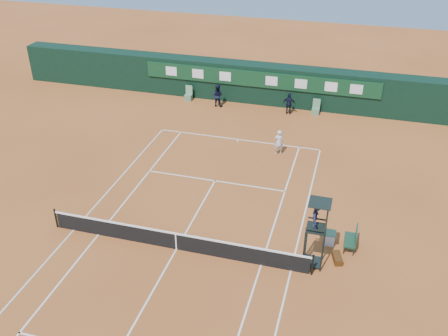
# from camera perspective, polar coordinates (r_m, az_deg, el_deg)

# --- Properties ---
(ground) EXTENTS (90.00, 90.00, 0.00)m
(ground) POSITION_cam_1_polar(r_m,az_deg,el_deg) (24.14, -5.45, -9.22)
(ground) COLOR #B15C29
(ground) RESTS_ON ground
(court_lines) EXTENTS (11.05, 23.85, 0.01)m
(court_lines) POSITION_cam_1_polar(r_m,az_deg,el_deg) (24.14, -5.45, -9.21)
(court_lines) COLOR silver
(court_lines) RESTS_ON ground
(tennis_net) EXTENTS (12.90, 0.10, 1.10)m
(tennis_net) POSITION_cam_1_polar(r_m,az_deg,el_deg) (23.82, -5.51, -8.27)
(tennis_net) COLOR black
(tennis_net) RESTS_ON ground
(back_wall) EXTENTS (40.00, 1.65, 3.00)m
(back_wall) POSITION_cam_1_polar(r_m,az_deg,el_deg) (39.17, 4.20, 9.64)
(back_wall) COLOR black
(back_wall) RESTS_ON ground
(linesman_chair_left) EXTENTS (0.55, 0.50, 1.15)m
(linesman_chair_left) POSITION_cam_1_polar(r_m,az_deg,el_deg) (39.87, -4.08, 8.19)
(linesman_chair_left) COLOR #54805E
(linesman_chair_left) RESTS_ON ground
(linesman_chair_right) EXTENTS (0.55, 0.50, 1.15)m
(linesman_chair_right) POSITION_cam_1_polar(r_m,az_deg,el_deg) (37.89, 10.44, 6.52)
(linesman_chair_right) COLOR #54805A
(linesman_chair_right) RESTS_ON ground
(umpire_chair) EXTENTS (0.96, 0.95, 3.42)m
(umpire_chair) POSITION_cam_1_polar(r_m,az_deg,el_deg) (22.07, 10.56, -5.92)
(umpire_chair) COLOR black
(umpire_chair) RESTS_ON ground
(player_bench) EXTENTS (0.55, 1.20, 1.10)m
(player_bench) POSITION_cam_1_polar(r_m,az_deg,el_deg) (24.49, 14.50, -7.76)
(player_bench) COLOR #173925
(player_bench) RESTS_ON ground
(tennis_bag) EXTENTS (0.57, 0.89, 0.31)m
(tennis_bag) POSITION_cam_1_polar(r_m,az_deg,el_deg) (23.89, 12.82, -10.00)
(tennis_bag) COLOR black
(tennis_bag) RESTS_ON ground
(cooler) EXTENTS (0.57, 0.57, 0.65)m
(cooler) POSITION_cam_1_polar(r_m,az_deg,el_deg) (24.71, 11.94, -7.80)
(cooler) COLOR white
(cooler) RESTS_ON ground
(tennis_ball) EXTENTS (0.07, 0.07, 0.07)m
(tennis_ball) POSITION_cam_1_polar(r_m,az_deg,el_deg) (30.37, 3.83, 0.07)
(tennis_ball) COLOR #A9C92E
(tennis_ball) RESTS_ON ground
(player) EXTENTS (0.72, 0.62, 1.67)m
(player) POSITION_cam_1_polar(r_m,az_deg,el_deg) (31.66, 6.27, 2.94)
(player) COLOR silver
(player) RESTS_ON ground
(ball_kid_left) EXTENTS (0.89, 0.72, 1.73)m
(ball_kid_left) POSITION_cam_1_polar(r_m,az_deg,el_deg) (38.45, -0.76, 8.29)
(ball_kid_left) COLOR black
(ball_kid_left) RESTS_ON ground
(ball_kid_right) EXTENTS (0.97, 0.43, 1.63)m
(ball_kid_right) POSITION_cam_1_polar(r_m,az_deg,el_deg) (37.41, 7.45, 7.29)
(ball_kid_right) COLOR black
(ball_kid_right) RESTS_ON ground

